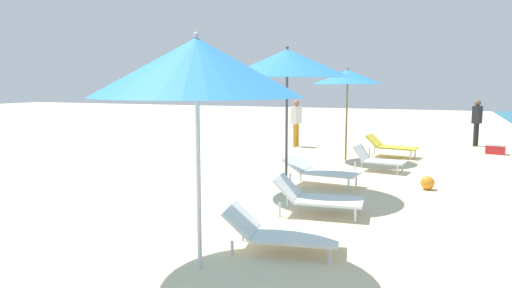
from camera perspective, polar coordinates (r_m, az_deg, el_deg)
name	(u,v)px	position (r m, az deg, el deg)	size (l,w,h in m)	color
umbrella_second	(197,68)	(5.25, -7.23, 9.23)	(2.36, 2.36, 2.70)	silver
lounger_second_shoreside	(279,232)	(6.11, 2.88, -10.61)	(1.54, 0.91, 0.55)	white
umbrella_third	(287,63)	(8.97, 3.81, 9.78)	(2.39, 2.39, 2.84)	#4C4C51
lounger_third_shoreside	(321,170)	(9.89, 7.88, -3.21)	(1.58, 0.82, 0.58)	white
lounger_third_inland	(317,197)	(7.78, 7.40, -6.39)	(1.48, 0.83, 0.61)	white
umbrella_farthest	(348,77)	(13.17, 11.09, 8.00)	(1.91, 1.91, 2.57)	olive
lounger_farthest_shoreside	(391,146)	(14.25, 16.08, -0.20)	(1.51, 0.86, 0.62)	yellow
lounger_farthest_inland	(378,159)	(11.86, 14.60, -1.79)	(1.26, 0.77, 0.61)	white
person_walking_near	(477,118)	(17.66, 25.32, 2.85)	(0.35, 0.42, 1.59)	#262628
person_walking_mid	(296,119)	(15.92, 4.92, 3.09)	(0.31, 0.41, 1.58)	orange
beach_ball	(428,183)	(10.13, 20.17, -4.47)	(0.28, 0.28, 0.28)	orange
cooler_box	(496,149)	(16.00, 27.15, -0.56)	(0.59, 0.40, 0.30)	red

